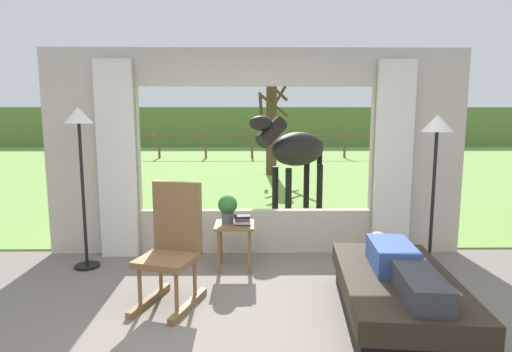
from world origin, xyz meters
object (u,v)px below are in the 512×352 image
reclining_person (400,264)px  pasture_tree (272,122)px  floor_lamp_right (436,147)px  potted_plant (228,207)px  recliner_sofa (396,297)px  floor_lamp_left (80,139)px  horse (295,150)px  rocking_chair (173,245)px  book_stack (242,220)px  side_table (235,232)px

reclining_person → pasture_tree: bearing=99.5°
floor_lamp_right → potted_plant: bearing=171.2°
recliner_sofa → potted_plant: size_ratio=5.57×
floor_lamp_left → horse: (2.68, 2.66, -0.32)m
rocking_chair → pasture_tree: pasture_tree is taller
potted_plant → floor_lamp_right: bearing=-8.8°
recliner_sofa → book_stack: size_ratio=9.21×
side_table → book_stack: book_stack is taller
horse → pasture_tree: size_ratio=0.57×
floor_lamp_right → book_stack: bearing=173.8°
recliner_sofa → pasture_tree: (-0.59, 9.12, 1.40)m
rocking_chair → book_stack: 1.02m
pasture_tree → rocking_chair: bearing=-98.8°
book_stack → horse: horse is taller
horse → rocking_chair: bearing=115.5°
pasture_tree → reclining_person: bearing=-86.3°
side_table → potted_plant: 0.29m
floor_lamp_right → pasture_tree: pasture_tree is taller
side_table → horse: bearing=70.2°
floor_lamp_right → pasture_tree: bearing=99.2°
potted_plant → pasture_tree: 7.88m
potted_plant → book_stack: bearing=-35.0°
potted_plant → horse: bearing=68.3°
book_stack → floor_lamp_left: floor_lamp_left is taller
rocking_chair → book_stack: (0.63, 0.81, 0.03)m
rocking_chair → floor_lamp_right: bearing=30.1°
recliner_sofa → book_stack: (-1.31, 1.23, 0.36)m
reclining_person → pasture_tree: 9.25m
side_table → book_stack: bearing=-33.2°
rocking_chair → potted_plant: rocking_chair is taller
pasture_tree → floor_lamp_left: bearing=-107.9°
reclining_person → floor_lamp_left: 3.54m
potted_plant → floor_lamp_left: size_ratio=0.17×
potted_plant → floor_lamp_right: size_ratio=0.18×
reclining_person → potted_plant: potted_plant is taller
floor_lamp_right → pasture_tree: (-1.31, 8.11, 0.21)m
side_table → floor_lamp_right: 2.36m
recliner_sofa → reclining_person: (-0.00, -0.05, 0.30)m
side_table → potted_plant: size_ratio=1.63×
potted_plant → floor_lamp_left: bearing=-179.4°
potted_plant → horse: horse is taller
rocking_chair → floor_lamp_left: size_ratio=0.61×
reclining_person → potted_plant: bearing=142.6°
horse → side_table: bearing=118.6°
book_stack → pasture_tree: bearing=84.8°
floor_lamp_left → pasture_tree: (2.52, 7.79, 0.14)m
potted_plant → rocking_chair: bearing=-116.3°
recliner_sofa → side_table: side_table is taller
recliner_sofa → book_stack: bearing=142.8°
side_table → pasture_tree: size_ratio=0.17×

